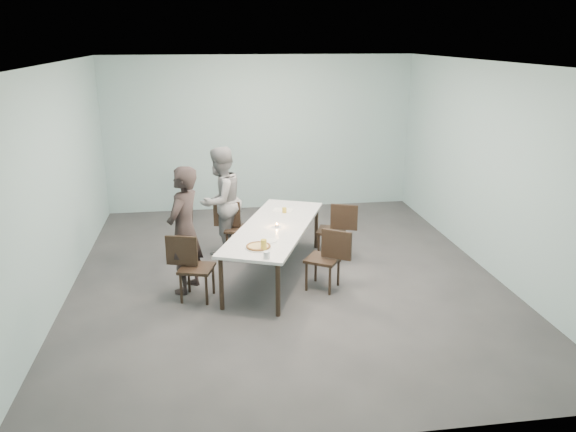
{
  "coord_description": "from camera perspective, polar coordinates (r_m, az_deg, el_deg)",
  "views": [
    {
      "loc": [
        -1.06,
        -7.42,
        3.34
      ],
      "look_at": [
        0.0,
        -0.24,
        1.0
      ],
      "focal_mm": 35.0,
      "sensor_mm": 36.0,
      "label": 1
    }
  ],
  "objects": [
    {
      "name": "table",
      "position": [
        8.02,
        -1.36,
        -1.4
      ],
      "size": [
        1.82,
        2.75,
        0.75
      ],
      "rotation": [
        0.0,
        0.0,
        -0.39
      ],
      "color": "white",
      "rests_on": "ground"
    },
    {
      "name": "diner_far",
      "position": [
        8.89,
        -6.86,
        1.53
      ],
      "size": [
        1.04,
        1.05,
        1.72
      ],
      "primitive_type": "imported",
      "rotation": [
        0.0,
        0.0,
        -2.31
      ],
      "color": "gray",
      "rests_on": "ground"
    },
    {
      "name": "water_tumbler",
      "position": [
        6.84,
        -2.19,
        -3.99
      ],
      "size": [
        0.08,
        0.08,
        0.09
      ],
      "primitive_type": "cylinder",
      "color": "silver",
      "rests_on": "table"
    },
    {
      "name": "beer_glass",
      "position": [
        7.07,
        -2.48,
        -2.99
      ],
      "size": [
        0.08,
        0.08,
        0.15
      ],
      "primitive_type": "cylinder",
      "color": "gold",
      "rests_on": "table"
    },
    {
      "name": "side_plate",
      "position": [
        7.42,
        -1.76,
        -2.53
      ],
      "size": [
        0.18,
        0.18,
        0.01
      ],
      "primitive_type": "cylinder",
      "color": "white",
      "rests_on": "table"
    },
    {
      "name": "chair_near_left",
      "position": [
        7.47,
        -9.88,
        -4.73
      ],
      "size": [
        0.65,
        0.52,
        0.87
      ],
      "rotation": [
        0.0,
        0.0,
        -0.28
      ],
      "color": "black",
      "rests_on": "ground"
    },
    {
      "name": "tealight",
      "position": [
        7.95,
        -1.14,
        -0.98
      ],
      "size": [
        0.06,
        0.06,
        0.05
      ],
      "color": "silver",
      "rests_on": "table"
    },
    {
      "name": "chair_near_right",
      "position": [
        7.64,
        4.13,
        -3.98
      ],
      "size": [
        0.64,
        0.58,
        0.87
      ],
      "rotation": [
        0.0,
        0.0,
        2.57
      ],
      "color": "black",
      "rests_on": "ground"
    },
    {
      "name": "ground",
      "position": [
        8.2,
        -0.25,
        -6.15
      ],
      "size": [
        7.0,
        7.0,
        0.0
      ],
      "primitive_type": "plane",
      "color": "#333335",
      "rests_on": "ground"
    },
    {
      "name": "amber_tumbler",
      "position": [
        8.58,
        -0.37,
        0.6
      ],
      "size": [
        0.07,
        0.07,
        0.08
      ],
      "primitive_type": "cylinder",
      "color": "gold",
      "rests_on": "table"
    },
    {
      "name": "diner_near",
      "position": [
        7.6,
        -10.5,
        -1.41
      ],
      "size": [
        0.65,
        0.75,
        1.74
      ],
      "primitive_type": "imported",
      "rotation": [
        0.0,
        0.0,
        -2.03
      ],
      "color": "black",
      "rests_on": "ground"
    },
    {
      "name": "room_shell",
      "position": [
        7.61,
        -0.27,
        7.92
      ],
      "size": [
        6.02,
        7.02,
        3.01
      ],
      "color": "#95B9BC",
      "rests_on": "ground"
    },
    {
      "name": "menu",
      "position": [
        8.71,
        -0.54,
        0.6
      ],
      "size": [
        0.36,
        0.32,
        0.01
      ],
      "primitive_type": "cube",
      "rotation": [
        0.0,
        0.0,
        -0.39
      ],
      "color": "silver",
      "rests_on": "table"
    },
    {
      "name": "chair_far_left",
      "position": [
        8.88,
        -5.5,
        -0.86
      ],
      "size": [
        0.65,
        0.5,
        0.87
      ],
      "rotation": [
        0.0,
        0.0,
        -0.22
      ],
      "color": "black",
      "rests_on": "ground"
    },
    {
      "name": "pizza",
      "position": [
        7.18,
        -3.03,
        -3.12
      ],
      "size": [
        0.34,
        0.34,
        0.04
      ],
      "color": "white",
      "rests_on": "table"
    },
    {
      "name": "chair_far_right",
      "position": [
        8.75,
        4.98,
        -1.11
      ],
      "size": [
        0.65,
        0.55,
        0.87
      ],
      "rotation": [
        0.0,
        0.0,
        2.76
      ],
      "color": "black",
      "rests_on": "ground"
    }
  ]
}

